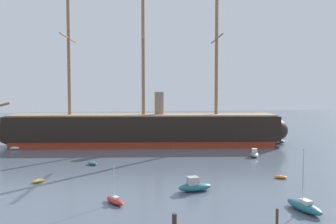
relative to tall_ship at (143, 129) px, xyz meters
The scene contains 12 objects.
tall_ship is the anchor object (origin of this frame).
sailboat_foreground_left 43.13m from the tall_ship, 100.31° to the right, with size 2.48×3.48×4.43m.
sailboat_foreground_right 49.88m from the tall_ship, 76.06° to the right, with size 2.34×5.32×6.69m.
motorboat_near_centre 39.09m from the tall_ship, 86.43° to the right, with size 4.65×2.49×1.86m.
dinghy_mid_left 35.92m from the tall_ship, 120.15° to the right, with size 1.94×1.95×0.45m.
dinghy_mid_right 38.53m from the tall_ship, 64.68° to the right, with size 2.02×1.72×0.44m.
dinghy_alongside_bow 23.21m from the tall_ship, 118.51° to the right, with size 2.18×2.51×0.55m.
motorboat_alongside_stern 26.73m from the tall_ship, 41.94° to the right, with size 2.84×4.06×1.58m.
dinghy_far_left 28.13m from the tall_ship, behind, with size 3.07×2.17×0.66m.
motorboat_far_right 32.68m from the tall_ship, ahead, with size 4.30×3.51×1.69m.
sailboat_distant_centre 9.50m from the tall_ship, 63.40° to the left, with size 2.28×4.11×5.13m.
mooring_piling_nearest 53.23m from the tall_ship, 82.83° to the right, with size 0.25×0.25×2.03m, color #423323.
Camera 1 is at (-9.90, -26.12, 12.68)m, focal length 38.17 mm.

